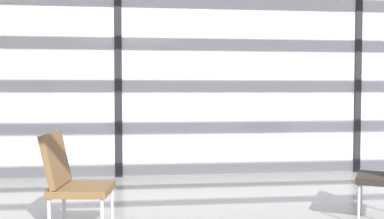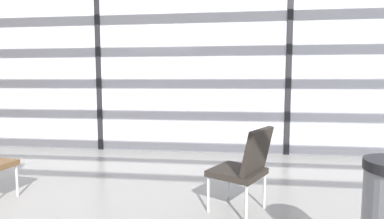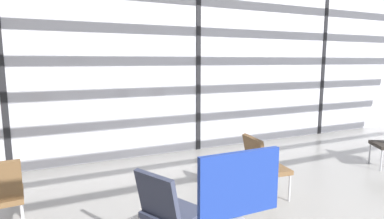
{
  "view_description": "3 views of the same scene",
  "coord_description": "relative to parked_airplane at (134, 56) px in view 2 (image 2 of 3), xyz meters",
  "views": [
    {
      "loc": [
        0.31,
        -1.19,
        1.22
      ],
      "look_at": [
        1.23,
        6.86,
        0.87
      ],
      "focal_mm": 42.2,
      "sensor_mm": 36.0,
      "label": 1
    },
    {
      "loc": [
        2.44,
        -0.26,
        1.32
      ],
      "look_at": [
        1.48,
        7.67,
        0.56
      ],
      "focal_mm": 27.74,
      "sensor_mm": 36.0,
      "label": 2
    },
    {
      "loc": [
        -2.87,
        -0.73,
        1.87
      ],
      "look_at": [
        0.67,
        6.91,
        0.57
      ],
      "focal_mm": 29.58,
      "sensor_mm": 36.0,
      "label": 3
    }
  ],
  "objects": [
    {
      "name": "glass_curtain_wall",
      "position": [
        1.23,
        -5.89,
        -0.51
      ],
      "size": [
        14.0,
        0.08,
        3.55
      ],
      "primitive_type": "cube",
      "color": "silver",
      "rests_on": "ground"
    },
    {
      "name": "window_mullion_1",
      "position": [
        1.23,
        -5.89,
        -0.51
      ],
      "size": [
        0.1,
        0.12,
        3.55
      ],
      "primitive_type": "cube",
      "color": "black",
      "rests_on": "ground"
    },
    {
      "name": "window_mullion_2",
      "position": [
        4.73,
        -5.89,
        -0.51
      ],
      "size": [
        0.1,
        0.12,
        3.55
      ],
      "primitive_type": "cube",
      "color": "black",
      "rests_on": "ground"
    },
    {
      "name": "parked_airplane",
      "position": [
        0.0,
        0.0,
        0.0
      ],
      "size": [
        11.88,
        4.57,
        4.57
      ],
      "color": "#B2BCD6",
      "rests_on": "ground"
    },
    {
      "name": "lounge_chair_2",
      "position": [
        3.84,
        -8.43,
        -1.79
      ],
      "size": [
        0.69,
        0.68,
        0.87
      ],
      "rotation": [
        0.0,
        0.0,
        4.19
      ],
      "color": "#28231E",
      "rests_on": "ground"
    }
  ]
}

